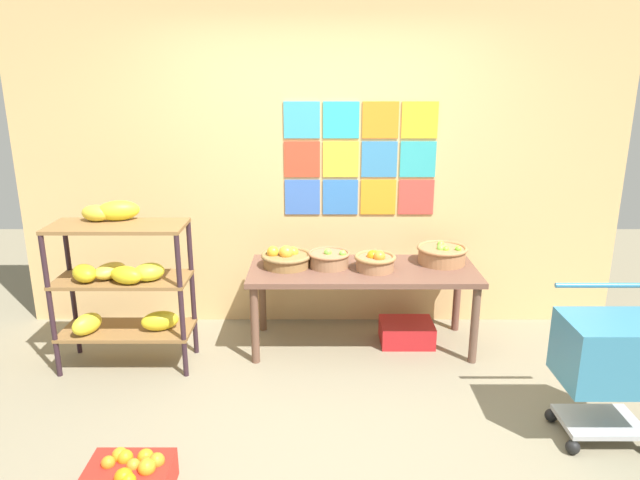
# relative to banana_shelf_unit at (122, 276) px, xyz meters

# --- Properties ---
(ground) EXTENTS (9.26, 9.26, 0.00)m
(ground) POSITION_rel_banana_shelf_unit_xyz_m (1.40, -0.84, -0.68)
(ground) COLOR #7E755C
(back_wall_with_art) EXTENTS (4.91, 0.07, 2.72)m
(back_wall_with_art) POSITION_rel_banana_shelf_unit_xyz_m (1.41, 0.82, 0.68)
(back_wall_with_art) COLOR tan
(back_wall_with_art) RESTS_ON ground
(banana_shelf_unit) EXTENTS (0.93, 0.44, 1.20)m
(banana_shelf_unit) POSITION_rel_banana_shelf_unit_xyz_m (0.00, 0.00, 0.00)
(banana_shelf_unit) COLOR #2E1C24
(banana_shelf_unit) RESTS_ON ground
(display_table) EXTENTS (1.72, 0.68, 0.64)m
(display_table) POSITION_rel_banana_shelf_unit_xyz_m (1.73, 0.31, -0.12)
(display_table) COLOR brown
(display_table) RESTS_ON ground
(fruit_basket_centre) EXTENTS (0.39, 0.39, 0.17)m
(fruit_basket_centre) POSITION_rel_banana_shelf_unit_xyz_m (1.14, 0.36, 0.02)
(fruit_basket_centre) COLOR olive
(fruit_basket_centre) RESTS_ON display_table
(fruit_basket_back_left) EXTENTS (0.39, 0.39, 0.15)m
(fruit_basket_back_left) POSITION_rel_banana_shelf_unit_xyz_m (2.35, 0.44, 0.03)
(fruit_basket_back_left) COLOR #A26E46
(fruit_basket_back_left) RESTS_ON display_table
(fruit_basket_left) EXTENTS (0.31, 0.31, 0.16)m
(fruit_basket_left) POSITION_rel_banana_shelf_unit_xyz_m (1.81, 0.27, 0.02)
(fruit_basket_left) COLOR #9E6C49
(fruit_basket_left) RESTS_ON display_table
(fruit_basket_back_right) EXTENTS (0.32, 0.32, 0.14)m
(fruit_basket_back_right) POSITION_rel_banana_shelf_unit_xyz_m (1.47, 0.35, 0.02)
(fruit_basket_back_right) COLOR #976B49
(fruit_basket_back_right) RESTS_ON display_table
(produce_crate_under_table) EXTENTS (0.41, 0.32, 0.17)m
(produce_crate_under_table) POSITION_rel_banana_shelf_unit_xyz_m (2.09, 0.35, -0.60)
(produce_crate_under_table) COLOR red
(produce_crate_under_table) RESTS_ON ground
(shopping_cart) EXTENTS (0.53, 0.46, 0.87)m
(shopping_cart) POSITION_rel_banana_shelf_unit_xyz_m (3.03, -0.88, -0.17)
(shopping_cart) COLOR black
(shopping_cart) RESTS_ON ground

